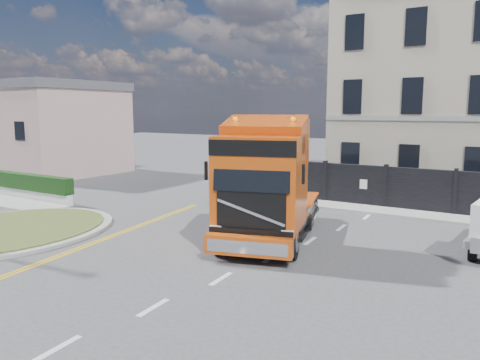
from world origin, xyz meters
The scene contains 10 objects.
ground centered at (0.00, 0.00, 0.00)m, with size 120.00×120.00×0.00m, color #424244.
traffic_island centered at (-7.00, -3.00, 0.08)m, with size 6.80×6.80×0.17m.
hedge_wall centered at (-13.00, 1.50, 0.74)m, with size 8.00×0.55×1.35m.
pavement_side centered at (-13.00, 0.40, 0.05)m, with size 8.50×1.80×0.10m, color gray.
seaside_bldg_pink centered at (-20.00, 9.00, 3.00)m, with size 8.00×8.00×6.00m, color #C3989A.
seaside_bldg_cream centered at (-28.00, 11.00, 2.50)m, with size 9.00×8.00×5.00m, color silver.
hoarding_fence centered at (6.55, 9.00, 1.00)m, with size 18.80×0.25×2.00m.
georgian_building centered at (6.00, 16.50, 5.77)m, with size 12.30×10.30×12.80m.
pavement_far centered at (6.00, 8.10, 0.06)m, with size 20.00×1.60×0.12m, color gray.
truck centered at (2.03, 0.90, 1.92)m, with size 4.54×7.59×4.28m.
Camera 1 is at (9.58, -12.97, 4.58)m, focal length 35.00 mm.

